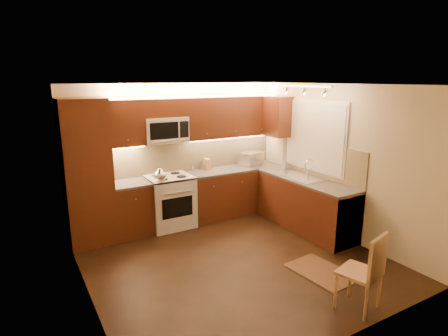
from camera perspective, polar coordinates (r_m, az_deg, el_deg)
floor at (r=5.60m, az=1.54°, el=-13.89°), size 4.00×4.00×0.01m
ceiling at (r=4.97m, az=1.73°, el=12.62°), size 4.00×4.00×0.01m
wall_back at (r=6.88m, az=-7.16°, el=2.30°), size 4.00×0.01×2.50m
wall_front at (r=3.69m, az=18.38°, el=-8.34°), size 4.00×0.01×2.50m
wall_left at (r=4.47m, az=-20.81°, el=-4.67°), size 0.01×4.00×2.50m
wall_right at (r=6.40m, az=17.05°, el=0.95°), size 0.01×4.00×2.50m
pantry at (r=6.17m, az=-20.23°, el=-0.70°), size 0.70×0.60×2.30m
base_cab_back_left at (r=6.51m, az=-13.97°, el=-6.15°), size 0.62×0.60×0.86m
counter_back_left at (r=6.38m, az=-14.20°, el=-2.34°), size 0.62×0.60×0.04m
base_cab_back_right at (r=7.29m, az=1.52°, el=-3.61°), size 1.92×0.60×0.86m
counter_back_right at (r=7.17m, az=1.54°, el=-0.17°), size 1.92×0.60×0.04m
base_cab_right at (r=6.68m, az=12.29°, el=-5.54°), size 0.60×2.00×0.86m
counter_right at (r=6.55m, az=12.49°, el=-1.82°), size 0.60×2.00×0.04m
dishwasher at (r=6.22m, az=16.64°, el=-7.27°), size 0.58×0.60×0.84m
backsplash_back at (r=7.02m, az=-4.49°, el=2.18°), size 3.30×0.02×0.60m
backsplash_right at (r=6.67m, az=14.47°, el=1.18°), size 0.02×2.00×0.60m
upper_cab_back_left at (r=6.31m, az=-15.05°, el=6.67°), size 0.62×0.35×0.75m
upper_cab_back_right at (r=7.11m, az=1.06°, el=7.85°), size 1.92×0.35×0.75m
upper_cab_bridge at (r=6.50m, az=-9.23°, el=9.10°), size 0.76×0.35×0.31m
upper_cab_right_corner at (r=7.20m, az=8.24°, el=7.79°), size 0.35×0.50×0.75m
stove at (r=6.68m, az=-8.23°, el=-5.09°), size 0.76×0.65×0.92m
microwave at (r=6.52m, az=-9.06°, el=5.80°), size 0.76×0.38×0.44m
window_frame at (r=6.71m, az=13.74°, el=4.76°), size 0.03×1.44×1.24m
window_blinds at (r=6.69m, az=13.62°, el=4.75°), size 0.02×1.36×1.16m
sink at (r=6.64m, az=11.66°, el=-0.73°), size 0.52×0.86×0.15m
faucet at (r=6.74m, az=12.83°, el=0.08°), size 0.20×0.04×0.30m
track_light_bar at (r=6.23m, az=12.20°, el=12.15°), size 0.04×1.20×0.03m
kettle at (r=6.24m, az=-9.77°, el=-0.90°), size 0.28×0.28×0.25m
toaster_oven at (r=7.40m, az=4.13°, el=1.44°), size 0.51×0.43×0.26m
knife_block at (r=7.05m, az=-2.61°, el=0.60°), size 0.11×0.16×0.20m
spice_jar_a at (r=7.03m, az=-3.09°, el=0.11°), size 0.05×0.05×0.10m
spice_jar_b at (r=7.04m, az=-3.37°, el=0.09°), size 0.05×0.05×0.09m
spice_jar_c at (r=6.95m, az=-4.76°, el=-0.07°), size 0.06×0.06×0.10m
spice_jar_d at (r=7.05m, az=-2.25°, el=0.14°), size 0.06×0.06×0.09m
soap_bottle at (r=7.17m, az=9.29°, el=0.67°), size 0.11×0.11×0.21m
rug at (r=5.45m, az=14.69°, el=-15.09°), size 0.68×0.95×0.01m
dining_chair at (r=4.62m, az=19.99°, el=-14.54°), size 0.51×0.51×0.94m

